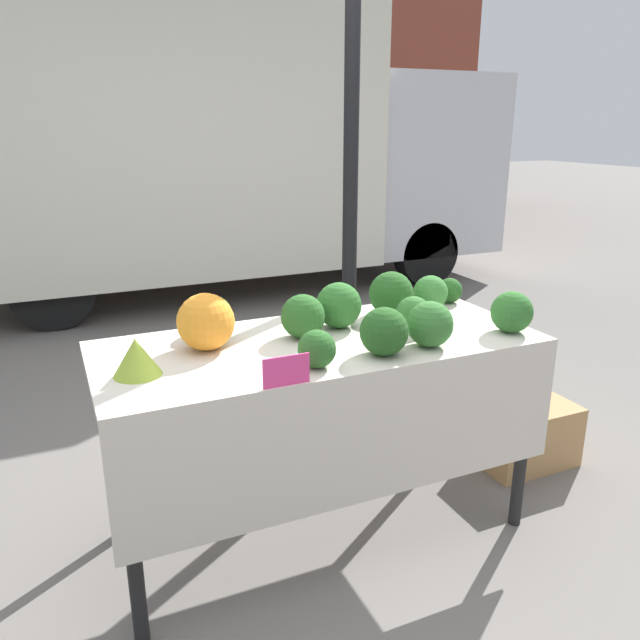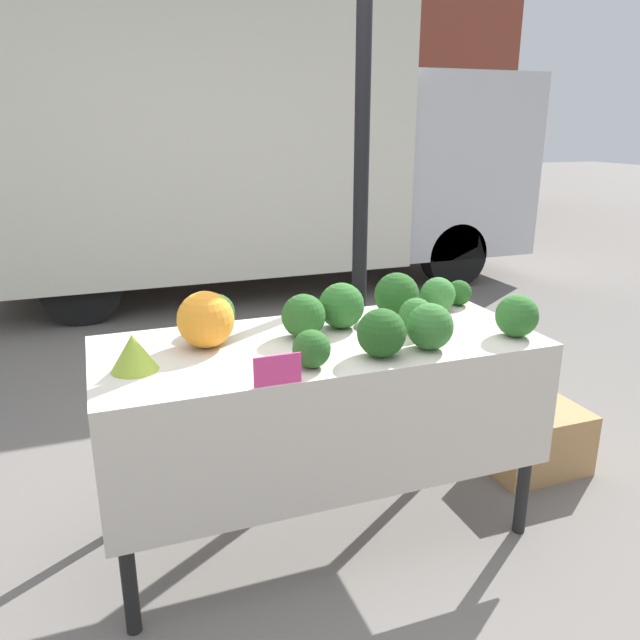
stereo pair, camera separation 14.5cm
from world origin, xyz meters
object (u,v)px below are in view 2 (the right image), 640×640
Objects in this scene: price_sign at (278,370)px; produce_crate at (537,441)px; parked_truck at (241,140)px; orange_cauliflower at (206,320)px.

produce_crate is at bearing 16.69° from price_sign.
parked_truck is 4.28m from orange_cauliflower.
produce_crate is (0.43, -4.10, -1.29)m from parked_truck.
price_sign is 0.33× the size of produce_crate.
parked_truck reaches higher than orange_cauliflower.
parked_truck is 4.32m from produce_crate.
price_sign is (0.14, -0.42, -0.05)m from orange_cauliflower.
price_sign is at bearing -102.20° from parked_truck.
price_sign is at bearing -163.31° from produce_crate.
produce_crate is (1.54, 0.00, -0.78)m from orange_cauliflower.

